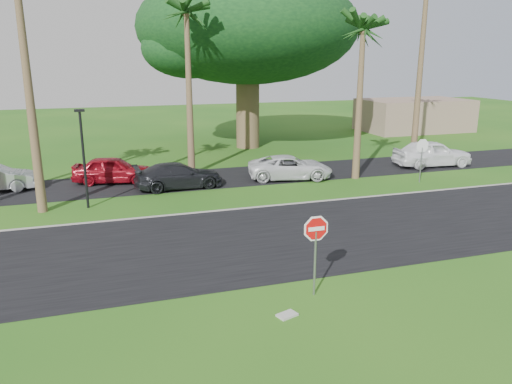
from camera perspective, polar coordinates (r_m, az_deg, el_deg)
The scene contains 16 objects.
ground at distance 17.75m, azimuth 1.14°, elevation -7.70°, with size 120.00×120.00×0.00m, color #1D5415.
road at distance 19.51m, azimuth -0.77°, elevation -5.51°, with size 120.00×8.00×0.02m, color black.
parking_strip at distance 29.29m, azimuth -6.79°, elevation 1.45°, with size 120.00×5.00×0.02m, color black.
curb at distance 23.20m, azimuth -3.70°, elevation -2.09°, with size 120.00×0.12×0.06m, color gray.
stop_sign_near at distance 14.68m, azimuth 6.84°, elevation -5.37°, with size 1.05×0.07×2.62m.
stop_sign_far at distance 29.61m, azimuth 18.44°, elevation 4.41°, with size 1.05×0.07×2.62m.
palm_center at distance 30.03m, azimuth -7.96°, elevation 19.35°, with size 5.00×5.00×10.50m.
palm_right_near at distance 29.24m, azimuth 12.14°, elevation 17.37°, with size 5.00×5.00×9.50m.
canopy_tree at distance 39.19m, azimuth -1.00°, elevation 18.15°, with size 16.50×16.50×13.12m.
streetlight_right at distance 24.35m, azimuth -19.13°, elevation 4.28°, with size 0.45×0.25×4.64m.
building_far at distance 51.07m, azimuth 17.60°, elevation 8.38°, with size 10.00×6.00×3.00m, color gray.
car_red at distance 29.25m, azimuth -16.01°, elevation 2.43°, with size 1.77×4.40×1.50m, color maroon.
car_dark at distance 27.30m, azimuth -8.86°, elevation 1.83°, with size 1.93×4.74×1.37m, color black.
car_minivan at distance 29.15m, azimuth 3.93°, elevation 2.80°, with size 2.25×4.89×1.36m, color silver.
car_pickup at distance 34.41m, azimuth 19.48°, elevation 4.17°, with size 2.02×5.03×1.71m, color white.
utility_slab at distance 14.17m, azimuth 3.57°, elevation -13.85°, with size 0.55×0.35×0.06m, color #A5A59D.
Camera 1 is at (-5.32, -15.47, 6.89)m, focal length 35.00 mm.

